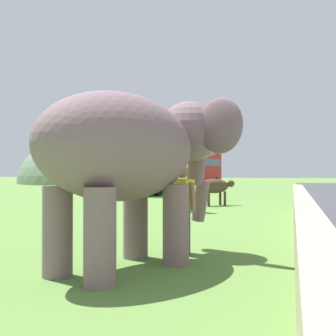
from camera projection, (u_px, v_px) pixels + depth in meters
name	position (u px, v px, depth m)	size (l,w,h in m)	color
barrier_parapet	(314.00, 271.00, 4.35)	(28.00, 0.36, 1.00)	tan
elephant	(136.00, 151.00, 6.85)	(4.06, 3.12, 2.89)	slate
person_handler	(182.00, 205.00, 7.80)	(0.40, 0.61, 1.66)	navy
bus_white	(157.00, 164.00, 30.04)	(9.01, 3.02, 3.50)	silver
bus_red	(195.00, 167.00, 41.90)	(9.94, 3.79, 3.50)	#B21E1E
cow_near	(190.00, 189.00, 16.04)	(1.04, 1.92, 1.23)	beige
cow_mid	(215.00, 187.00, 19.09)	(1.65, 1.62, 1.23)	#473323
hill_east	(116.00, 182.00, 62.38)	(31.86, 25.49, 16.50)	slate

